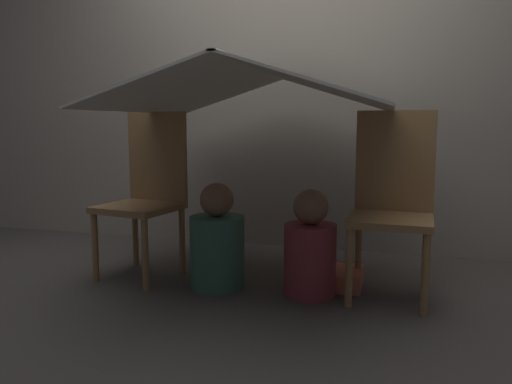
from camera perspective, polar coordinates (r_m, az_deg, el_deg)
name	(u,v)px	position (r m, az deg, el deg)	size (l,w,h in m)	color
ground_plane	(251,294)	(2.69, -0.63, -11.52)	(8.80, 8.80, 0.00)	#47423D
wall_back	(293,72)	(3.60, 4.20, 13.51)	(7.00, 0.05, 2.50)	gray
chair_left	(147,189)	(3.00, -12.31, 0.31)	(0.47, 0.47, 0.96)	olive
chair_right	(392,199)	(2.66, 15.32, -0.74)	(0.43, 0.43, 0.96)	olive
sheet_canopy	(256,88)	(2.65, 0.00, 11.75)	(1.41, 1.33, 0.23)	silver
person_front	(217,244)	(2.74, -4.46, -5.99)	(0.30, 0.30, 0.58)	#38664C
person_second	(310,250)	(2.63, 6.20, -6.64)	(0.27, 0.27, 0.56)	maroon
floor_cushion	(332,277)	(2.83, 8.63, -9.59)	(0.33, 0.26, 0.10)	#CC664C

